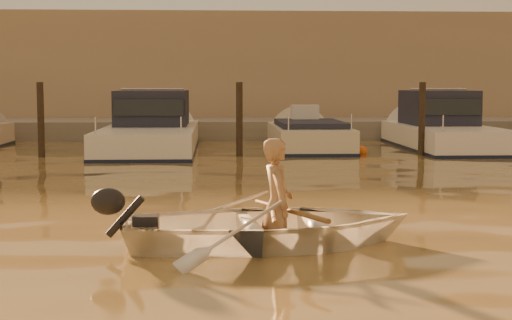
{
  "coord_description": "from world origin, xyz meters",
  "views": [
    {
      "loc": [
        -0.87,
        -7.36,
        1.96
      ],
      "look_at": [
        -0.21,
        5.0,
        0.75
      ],
      "focal_mm": 55.0,
      "sensor_mm": 36.0,
      "label": 1
    }
  ],
  "objects": [
    {
      "name": "dinghy",
      "position": [
        -0.21,
        2.0,
        0.25
      ],
      "size": [
        3.84,
        2.95,
        0.74
      ],
      "primitive_type": "imported",
      "rotation": [
        0.0,
        0.0,
        1.69
      ],
      "color": "white",
      "rests_on": "ground_plane"
    },
    {
      "name": "moored_boat_2",
      "position": [
        -2.76,
        16.0,
        0.62
      ],
      "size": [
        2.64,
        8.73,
        1.75
      ],
      "primitive_type": null,
      "color": "white",
      "rests_on": "ground_plane"
    },
    {
      "name": "piling_3",
      "position": [
        4.8,
        13.8,
        0.9
      ],
      "size": [
        0.18,
        0.18,
        2.2
      ],
      "primitive_type": "cylinder",
      "color": "#2D2319",
      "rests_on": "ground_plane"
    },
    {
      "name": "ground_plane",
      "position": [
        0.0,
        0.0,
        0.0
      ],
      "size": [
        160.0,
        160.0,
        0.0
      ],
      "primitive_type": "plane",
      "color": "olive",
      "rests_on": "ground"
    },
    {
      "name": "oar_port",
      "position": [
        0.03,
        2.03,
        0.42
      ],
      "size": [
        0.74,
        2.01,
        0.13
      ],
      "primitive_type": "cylinder",
      "rotation": [
        1.54,
        0.0,
        0.33
      ],
      "color": "brown",
      "rests_on": "dinghy"
    },
    {
      "name": "moored_boat_4",
      "position": [
        6.07,
        16.0,
        0.62
      ],
      "size": [
        2.41,
        7.39,
        1.75
      ],
      "primitive_type": null,
      "color": "white",
      "rests_on": "ground_plane"
    },
    {
      "name": "person",
      "position": [
        -0.11,
        2.01,
        0.5
      ],
      "size": [
        0.45,
        0.63,
        1.6
      ],
      "primitive_type": "imported",
      "rotation": [
        0.0,
        0.0,
        1.69
      ],
      "color": "#A37951",
      "rests_on": "dinghy"
    },
    {
      "name": "fender_d",
      "position": [
        3.2,
        14.02,
        0.1
      ],
      "size": [
        0.3,
        0.3,
        0.3
      ],
      "primitive_type": "sphere",
      "color": "#D65B19",
      "rests_on": "ground_plane"
    },
    {
      "name": "outboard_motor",
      "position": [
        -1.7,
        1.82,
        0.28
      ],
      "size": [
        0.94,
        0.5,
        0.7
      ],
      "primitive_type": null,
      "rotation": [
        0.0,
        0.0,
        0.12
      ],
      "color": "black",
      "rests_on": "dinghy"
    },
    {
      "name": "piling_1",
      "position": [
        -5.5,
        13.8,
        0.9
      ],
      "size": [
        0.18,
        0.18,
        2.2
      ],
      "primitive_type": "cylinder",
      "color": "#2D2319",
      "rests_on": "ground_plane"
    },
    {
      "name": "quay",
      "position": [
        0.0,
        21.5,
        0.15
      ],
      "size": [
        52.0,
        4.0,
        1.0
      ],
      "primitive_type": "cube",
      "color": "gray",
      "rests_on": "ground_plane"
    },
    {
      "name": "moored_boat_3",
      "position": [
        1.95,
        16.0,
        0.22
      ],
      "size": [
        2.12,
        6.09,
        0.95
      ],
      "primitive_type": null,
      "color": "beige",
      "rests_on": "ground_plane"
    },
    {
      "name": "waterfront_building",
      "position": [
        0.0,
        27.0,
        2.4
      ],
      "size": [
        46.0,
        7.0,
        4.8
      ],
      "primitive_type": "cube",
      "color": "#9E8466",
      "rests_on": "quay"
    },
    {
      "name": "fender_e",
      "position": [
        7.04,
        13.38,
        0.1
      ],
      "size": [
        0.3,
        0.3,
        0.3
      ],
      "primitive_type": "sphere",
      "color": "silver",
      "rests_on": "ground_plane"
    },
    {
      "name": "fender_c",
      "position": [
        -1.91,
        12.85,
        0.1
      ],
      "size": [
        0.3,
        0.3,
        0.3
      ],
      "primitive_type": "sphere",
      "color": "silver",
      "rests_on": "ground_plane"
    },
    {
      "name": "oar_starboard",
      "position": [
        -0.16,
        2.0,
        0.42
      ],
      "size": [
        0.18,
        2.1,
        0.13
      ],
      "primitive_type": "cylinder",
      "rotation": [
        1.54,
        0.0,
        -0.05
      ],
      "color": "brown",
      "rests_on": "dinghy"
    },
    {
      "name": "piling_2",
      "position": [
        -0.2,
        13.8,
        0.9
      ],
      "size": [
        0.18,
        0.18,
        2.2
      ],
      "primitive_type": "cylinder",
      "color": "#2D2319",
      "rests_on": "ground_plane"
    }
  ]
}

